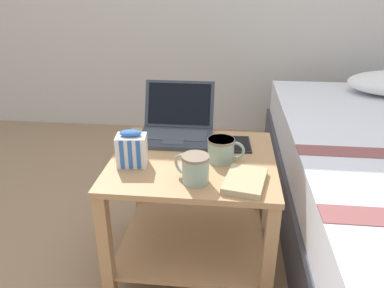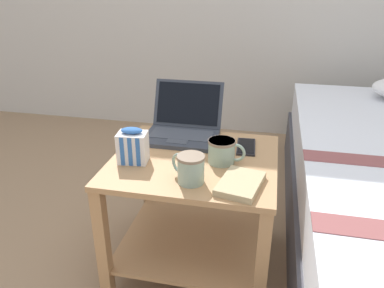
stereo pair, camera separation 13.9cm
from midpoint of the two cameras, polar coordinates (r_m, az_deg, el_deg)
The scene contains 8 objects.
ground_plane at distance 1.76m, azimuth -2.21°, elevation -17.58°, with size 8.00×8.00×0.00m, color #937556.
bedside_table at distance 1.55m, azimuth -2.41°, elevation -8.29°, with size 0.64×0.58×0.52m.
laptop at distance 1.65m, azimuth -4.80°, elevation 2.61°, with size 0.32×0.30×0.22m.
mug_front_left at distance 1.27m, azimuth -2.72°, elevation -3.64°, with size 0.13×0.10×0.10m.
mug_front_right at distance 1.42m, azimuth 1.75°, elevation -0.80°, with size 0.14×0.10×0.09m.
snack_bag at distance 1.41m, azimuth -11.97°, elevation -0.82°, with size 0.12×0.09×0.14m.
cell_phone at distance 1.57m, azimuth 5.05°, elevation -0.10°, with size 0.08×0.16×0.01m.
closed_book at distance 1.28m, azimuth 5.03°, elevation -5.70°, with size 0.16×0.21×0.02m.
Camera 1 is at (0.13, -1.30, 1.17)m, focal length 35.00 mm.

